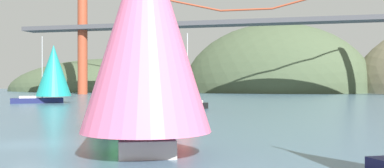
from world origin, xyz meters
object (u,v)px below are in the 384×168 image
Objects in this scene: sailboat_scarlet_sail at (182,74)px; sailboat_pink_spinnaker at (146,34)px; sailboat_teal_sail at (53,72)px; sailboat_green_sail at (125,73)px.

sailboat_pink_spinnaker reaches higher than sailboat_scarlet_sail.
sailboat_pink_spinnaker is (34.44, -47.70, 0.68)m from sailboat_teal_sail.
sailboat_teal_sail is (-28.39, 36.02, 0.98)m from sailboat_green_sail.
sailboat_green_sail is 21.32m from sailboat_scarlet_sail.
sailboat_teal_sail is 0.96× the size of sailboat_pink_spinnaker.
sailboat_green_sail is at bearing 117.35° from sailboat_pink_spinnaker.
sailboat_pink_spinnaker reaches higher than sailboat_teal_sail.
sailboat_teal_sail is at bearing 128.25° from sailboat_green_sail.
sailboat_teal_sail is at bearing 125.83° from sailboat_pink_spinnaker.
sailboat_scarlet_sail is 33.81m from sailboat_pink_spinnaker.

